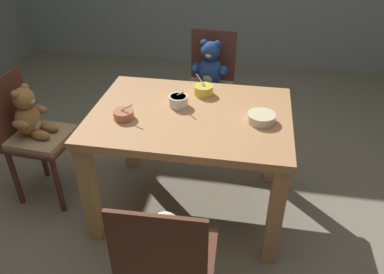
{
  "coord_description": "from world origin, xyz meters",
  "views": [
    {
      "loc": [
        0.33,
        -1.85,
        1.78
      ],
      "look_at": [
        0.0,
        0.05,
        0.51
      ],
      "focal_mm": 35.45,
      "sensor_mm": 36.0,
      "label": 1
    }
  ],
  "objects_px": {
    "teddy_chair_near_front": "(167,257)",
    "porridge_bowl_yellow_far_center": "(204,90)",
    "dining_table": "(191,130)",
    "porridge_bowl_white_center": "(178,101)",
    "teddy_chair_near_left": "(33,127)",
    "porridge_bowl_cream_near_right": "(261,118)",
    "porridge_bowl_terracotta_near_left": "(124,114)",
    "teddy_chair_far_center": "(209,78)"
  },
  "relations": [
    {
      "from": "dining_table",
      "to": "teddy_chair_far_center",
      "type": "relative_size",
      "value": 1.3
    },
    {
      "from": "teddy_chair_near_front",
      "to": "porridge_bowl_terracotta_near_left",
      "type": "bearing_deg",
      "value": 27.12
    },
    {
      "from": "porridge_bowl_white_center",
      "to": "porridge_bowl_terracotta_near_left",
      "type": "distance_m",
      "value": 0.33
    },
    {
      "from": "teddy_chair_near_front",
      "to": "porridge_bowl_white_center",
      "type": "height_order",
      "value": "teddy_chair_near_front"
    },
    {
      "from": "porridge_bowl_white_center",
      "to": "porridge_bowl_cream_near_right",
      "type": "xyz_separation_m",
      "value": [
        0.48,
        -0.1,
        -0.01
      ]
    },
    {
      "from": "porridge_bowl_terracotta_near_left",
      "to": "teddy_chair_near_front",
      "type": "bearing_deg",
      "value": -61.05
    },
    {
      "from": "teddy_chair_near_left",
      "to": "porridge_bowl_yellow_far_center",
      "type": "height_order",
      "value": "teddy_chair_near_left"
    },
    {
      "from": "teddy_chair_far_center",
      "to": "porridge_bowl_yellow_far_center",
      "type": "bearing_deg",
      "value": 8.6
    },
    {
      "from": "dining_table",
      "to": "teddy_chair_near_left",
      "type": "relative_size",
      "value": 1.34
    },
    {
      "from": "teddy_chair_near_front",
      "to": "porridge_bowl_yellow_far_center",
      "type": "xyz_separation_m",
      "value": [
        -0.01,
        1.1,
        0.22
      ]
    },
    {
      "from": "teddy_chair_near_front",
      "to": "porridge_bowl_terracotta_near_left",
      "type": "relative_size",
      "value": 7.34
    },
    {
      "from": "porridge_bowl_terracotta_near_left",
      "to": "porridge_bowl_cream_near_right",
      "type": "relative_size",
      "value": 0.78
    },
    {
      "from": "porridge_bowl_cream_near_right",
      "to": "teddy_chair_near_left",
      "type": "bearing_deg",
      "value": 179.99
    },
    {
      "from": "porridge_bowl_white_center",
      "to": "porridge_bowl_terracotta_near_left",
      "type": "bearing_deg",
      "value": -144.35
    },
    {
      "from": "porridge_bowl_white_center",
      "to": "porridge_bowl_yellow_far_center",
      "type": "bearing_deg",
      "value": 54.49
    },
    {
      "from": "porridge_bowl_terracotta_near_left",
      "to": "porridge_bowl_yellow_far_center",
      "type": "bearing_deg",
      "value": 42.99
    },
    {
      "from": "porridge_bowl_yellow_far_center",
      "to": "teddy_chair_far_center",
      "type": "bearing_deg",
      "value": 94.06
    },
    {
      "from": "teddy_chair_near_left",
      "to": "porridge_bowl_cream_near_right",
      "type": "distance_m",
      "value": 1.42
    },
    {
      "from": "teddy_chair_near_left",
      "to": "porridge_bowl_white_center",
      "type": "bearing_deg",
      "value": 10.56
    },
    {
      "from": "teddy_chair_far_center",
      "to": "porridge_bowl_white_center",
      "type": "bearing_deg",
      "value": -1.33
    },
    {
      "from": "teddy_chair_near_left",
      "to": "porridge_bowl_white_center",
      "type": "height_order",
      "value": "teddy_chair_near_left"
    },
    {
      "from": "porridge_bowl_cream_near_right",
      "to": "teddy_chair_far_center",
      "type": "bearing_deg",
      "value": 114.52
    },
    {
      "from": "porridge_bowl_terracotta_near_left",
      "to": "porridge_bowl_cream_near_right",
      "type": "xyz_separation_m",
      "value": [
        0.75,
        0.09,
        0.0
      ]
    },
    {
      "from": "teddy_chair_far_center",
      "to": "porridge_bowl_terracotta_near_left",
      "type": "relative_size",
      "value": 7.3
    },
    {
      "from": "dining_table",
      "to": "porridge_bowl_terracotta_near_left",
      "type": "xyz_separation_m",
      "value": [
        -0.35,
        -0.13,
        0.14
      ]
    },
    {
      "from": "dining_table",
      "to": "teddy_chair_far_center",
      "type": "height_order",
      "value": "teddy_chair_far_center"
    },
    {
      "from": "teddy_chair_near_front",
      "to": "porridge_bowl_yellow_far_center",
      "type": "height_order",
      "value": "teddy_chair_near_front"
    },
    {
      "from": "teddy_chair_near_front",
      "to": "porridge_bowl_cream_near_right",
      "type": "height_order",
      "value": "teddy_chair_near_front"
    },
    {
      "from": "teddy_chair_near_left",
      "to": "porridge_bowl_cream_near_right",
      "type": "relative_size",
      "value": 5.49
    },
    {
      "from": "teddy_chair_near_left",
      "to": "porridge_bowl_white_center",
      "type": "xyz_separation_m",
      "value": [
        0.92,
        0.1,
        0.22
      ]
    },
    {
      "from": "teddy_chair_far_center",
      "to": "porridge_bowl_yellow_far_center",
      "type": "distance_m",
      "value": 0.64
    },
    {
      "from": "porridge_bowl_terracotta_near_left",
      "to": "porridge_bowl_cream_near_right",
      "type": "height_order",
      "value": "porridge_bowl_terracotta_near_left"
    },
    {
      "from": "teddy_chair_near_front",
      "to": "porridge_bowl_cream_near_right",
      "type": "distance_m",
      "value": 0.93
    },
    {
      "from": "dining_table",
      "to": "porridge_bowl_white_center",
      "type": "relative_size",
      "value": 9.47
    },
    {
      "from": "porridge_bowl_white_center",
      "to": "dining_table",
      "type": "bearing_deg",
      "value": -39.01
    },
    {
      "from": "porridge_bowl_yellow_far_center",
      "to": "porridge_bowl_white_center",
      "type": "distance_m",
      "value": 0.21
    },
    {
      "from": "dining_table",
      "to": "teddy_chair_near_front",
      "type": "distance_m",
      "value": 0.87
    },
    {
      "from": "teddy_chair_near_front",
      "to": "porridge_bowl_cream_near_right",
      "type": "relative_size",
      "value": 5.7
    },
    {
      "from": "teddy_chair_near_front",
      "to": "porridge_bowl_terracotta_near_left",
      "type": "xyz_separation_m",
      "value": [
        -0.41,
        0.74,
        0.22
      ]
    },
    {
      "from": "porridge_bowl_terracotta_near_left",
      "to": "porridge_bowl_cream_near_right",
      "type": "bearing_deg",
      "value": 7.11
    },
    {
      "from": "teddy_chair_far_center",
      "to": "porridge_bowl_yellow_far_center",
      "type": "relative_size",
      "value": 7.34
    },
    {
      "from": "teddy_chair_far_center",
      "to": "porridge_bowl_white_center",
      "type": "relative_size",
      "value": 7.3
    }
  ]
}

